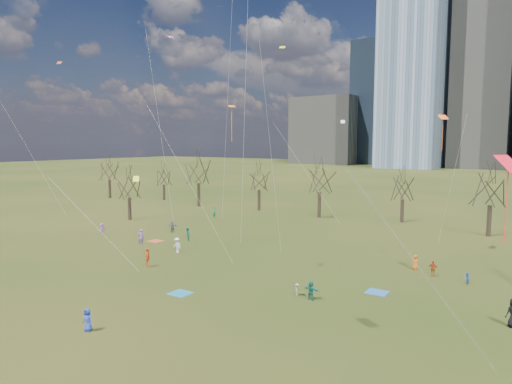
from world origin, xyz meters
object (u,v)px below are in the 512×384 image
Objects in this scene: blanket_crimson at (155,241)px; person_4 at (148,258)px; blanket_teal at (180,293)px; blanket_navy at (377,292)px; person_0 at (88,320)px.

blanket_crimson is 11.49m from person_4.
blanket_crimson is 0.88× the size of person_4.
person_4 is at bearing 153.75° from blanket_teal.
blanket_navy is at bearing 35.14° from blanket_teal.
person_0 is 0.81× the size of person_4.
blanket_teal is at bearing -144.86° from blanket_navy.
blanket_crimson is at bearing 141.96° from blanket_teal.
blanket_navy is at bearing -122.27° from person_4.
blanket_teal is 8.82m from person_4.
person_0 is (15.84, -20.73, 0.72)m from blanket_crimson.
blanket_teal is at bearing 86.27° from person_0.
person_0 is at bearing -52.62° from blanket_crimson.
blanket_crimson is 1.09× the size of person_0.
blanket_teal is 15.45m from blanket_navy.
person_0 is at bearing -88.86° from blanket_teal.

